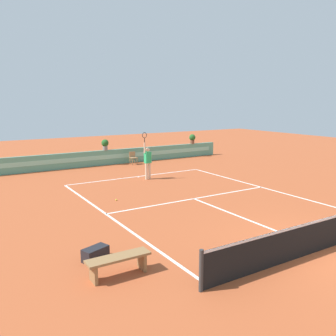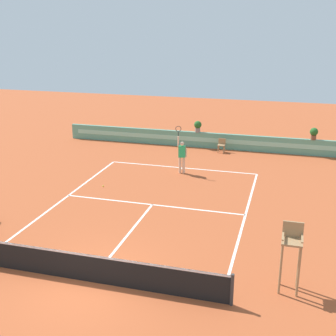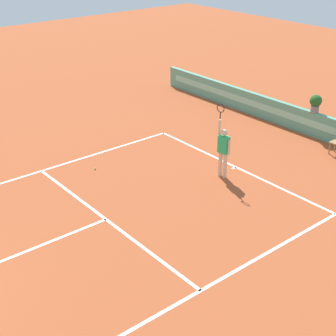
% 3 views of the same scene
% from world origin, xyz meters
% --- Properties ---
extents(ground_plane, '(60.00, 60.00, 0.00)m').
position_xyz_m(ground_plane, '(0.00, 6.00, 0.00)').
color(ground_plane, '#A84C28').
extents(court_lines, '(8.32, 11.94, 0.01)m').
position_xyz_m(court_lines, '(0.00, 6.72, 0.00)').
color(court_lines, white).
rests_on(court_lines, ground).
extents(back_wall_barrier, '(18.00, 0.21, 1.00)m').
position_xyz_m(back_wall_barrier, '(0.00, 16.39, 0.50)').
color(back_wall_barrier, '#599E84').
rests_on(back_wall_barrier, ground).
extents(tennis_player, '(0.62, 0.27, 2.58)m').
position_xyz_m(tennis_player, '(0.19, 10.99, 1.05)').
color(tennis_player, beige).
rests_on(tennis_player, ground).
extents(tennis_ball_near_baseline, '(0.07, 0.07, 0.07)m').
position_xyz_m(tennis_ball_near_baseline, '(-3.03, 7.92, 0.03)').
color(tennis_ball_near_baseline, '#CCE033').
rests_on(tennis_ball_near_baseline, ground).
extents(potted_plant_centre, '(0.48, 0.48, 0.72)m').
position_xyz_m(potted_plant_centre, '(-0.11, 16.39, 1.41)').
color(potted_plant_centre, gray).
rests_on(potted_plant_centre, back_wall_barrier).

